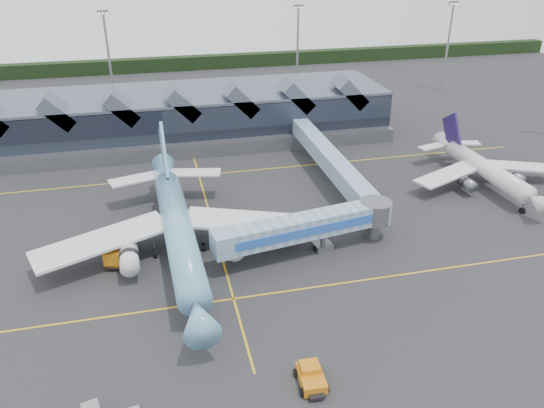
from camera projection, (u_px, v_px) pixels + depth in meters
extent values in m
plane|color=#262628|center=(223.00, 261.00, 67.69)|extent=(260.00, 260.00, 0.00)
cube|color=gold|center=(234.00, 299.00, 60.75)|extent=(120.00, 0.25, 0.01)
cube|color=gold|center=(199.00, 175.00, 91.97)|extent=(120.00, 0.25, 0.01)
cube|color=gold|center=(213.00, 224.00, 76.36)|extent=(0.25, 60.00, 0.01)
cube|color=black|center=(169.00, 64.00, 162.17)|extent=(260.00, 4.00, 4.00)
cube|color=black|center=(161.00, 118.00, 106.25)|extent=(90.00, 20.00, 9.00)
cube|color=#4A5263|center=(159.00, 95.00, 104.11)|extent=(90.00, 20.00, 0.60)
cube|color=slate|center=(166.00, 152.00, 98.16)|extent=(90.00, 2.50, 2.60)
cube|color=#4A5263|center=(58.00, 111.00, 94.30)|extent=(6.43, 6.00, 6.43)
cube|color=#4A5263|center=(122.00, 107.00, 96.56)|extent=(6.43, 6.00, 6.43)
cube|color=#4A5263|center=(183.00, 103.00, 98.82)|extent=(6.43, 6.00, 6.43)
cube|color=#4A5263|center=(241.00, 99.00, 101.09)|extent=(6.43, 6.00, 6.43)
cube|color=#4A5263|center=(296.00, 95.00, 103.35)|extent=(6.43, 6.00, 6.43)
cube|color=#4A5263|center=(349.00, 92.00, 105.61)|extent=(6.43, 6.00, 6.43)
cylinder|color=gray|center=(110.00, 63.00, 122.05)|extent=(0.56, 0.56, 22.00)
cube|color=slate|center=(103.00, 12.00, 117.06)|extent=(2.40, 0.50, 0.90)
cylinder|color=gray|center=(297.00, 54.00, 131.31)|extent=(0.56, 0.56, 22.00)
cube|color=slate|center=(298.00, 7.00, 126.32)|extent=(2.40, 0.50, 0.90)
cylinder|color=gray|center=(447.00, 48.00, 137.81)|extent=(0.56, 0.56, 22.00)
cube|color=slate|center=(454.00, 3.00, 132.82)|extent=(2.40, 0.50, 0.90)
cylinder|color=#61A5C5|center=(179.00, 231.00, 66.65)|extent=(4.73, 30.08, 3.70)
cone|color=#61A5C5|center=(199.00, 318.00, 51.56)|extent=(3.87, 5.26, 3.70)
cube|color=black|center=(199.00, 315.00, 50.66)|extent=(1.42, 0.38, 0.48)
cone|color=#61A5C5|center=(165.00, 173.00, 82.35)|extent=(3.93, 6.97, 3.70)
cube|color=silver|center=(101.00, 241.00, 65.79)|extent=(17.70, 10.97, 1.22)
cube|color=silver|center=(250.00, 221.00, 70.25)|extent=(17.69, 9.99, 1.22)
cylinder|color=silver|center=(129.00, 258.00, 64.04)|extent=(2.47, 5.21, 2.29)
cylinder|color=silver|center=(232.00, 243.00, 67.01)|extent=(2.47, 5.21, 2.29)
cube|color=#61A5C5|center=(164.00, 153.00, 79.13)|extent=(0.76, 9.48, 10.19)
cube|color=silver|center=(135.00, 179.00, 80.18)|extent=(8.23, 5.00, 0.24)
cube|color=silver|center=(195.00, 173.00, 82.32)|extent=(8.16, 4.54, 0.24)
cylinder|color=slate|center=(196.00, 319.00, 55.83)|extent=(0.27, 0.27, 2.14)
cylinder|color=slate|center=(155.00, 249.00, 68.34)|extent=(0.27, 0.27, 2.14)
cylinder|color=slate|center=(203.00, 242.00, 69.82)|extent=(0.27, 0.27, 2.14)
cylinder|color=black|center=(196.00, 325.00, 56.14)|extent=(0.48, 1.38, 1.37)
cylinder|color=silver|center=(487.00, 170.00, 86.31)|extent=(3.51, 20.11, 2.86)
cone|color=silver|center=(537.00, 201.00, 76.22)|extent=(2.97, 3.52, 2.86)
cube|color=black|center=(540.00, 198.00, 75.58)|extent=(1.10, 0.37, 0.48)
cone|color=silver|center=(446.00, 143.00, 96.79)|extent=(3.01, 4.67, 2.86)
cube|color=silver|center=(447.00, 175.00, 85.75)|extent=(12.46, 7.54, 0.96)
cube|color=silver|center=(518.00, 166.00, 88.89)|extent=(12.47, 6.88, 0.96)
cylinder|color=slate|center=(467.00, 183.00, 84.58)|extent=(1.89, 3.49, 1.77)
cylinder|color=slate|center=(515.00, 177.00, 86.67)|extent=(1.89, 3.49, 1.77)
cube|color=#221746|center=(452.00, 131.00, 94.60)|extent=(0.64, 6.44, 6.97)
cube|color=silver|center=(433.00, 146.00, 95.30)|extent=(5.79, 3.42, 0.24)
cube|color=silver|center=(464.00, 143.00, 96.80)|extent=(5.75, 3.10, 0.24)
cylinder|color=slate|center=(523.00, 208.00, 79.21)|extent=(0.27, 0.27, 1.66)
cylinder|color=slate|center=(469.00, 182.00, 87.50)|extent=(0.27, 0.27, 1.66)
cylinder|color=slate|center=(494.00, 179.00, 88.64)|extent=(0.27, 0.27, 1.66)
cylinder|color=black|center=(522.00, 211.00, 79.45)|extent=(0.46, 1.07, 1.06)
cube|color=#6C93B5|center=(303.00, 227.00, 67.53)|extent=(19.80, 6.14, 2.84)
cube|color=blue|center=(309.00, 232.00, 66.29)|extent=(19.33, 3.36, 1.18)
cube|color=#6C93B5|center=(223.00, 244.00, 63.80)|extent=(3.03, 3.51, 2.94)
cylinder|color=slate|center=(323.00, 236.00, 69.47)|extent=(0.69, 0.69, 4.05)
cube|color=slate|center=(323.00, 246.00, 70.19)|extent=(2.64, 2.32, 0.88)
cylinder|color=black|center=(316.00, 248.00, 69.89)|extent=(0.53, 0.93, 0.88)
cylinder|color=black|center=(329.00, 245.00, 70.57)|extent=(0.53, 0.93, 0.88)
cylinder|color=slate|center=(375.00, 211.00, 71.27)|extent=(4.31, 4.31, 2.94)
cylinder|color=slate|center=(374.00, 225.00, 72.19)|extent=(1.76, 1.76, 4.05)
cube|color=black|center=(120.00, 251.00, 68.75)|extent=(3.73, 8.26, 0.44)
cube|color=#C47112|center=(114.00, 257.00, 65.64)|extent=(2.49, 2.35, 1.95)
cube|color=black|center=(112.00, 257.00, 64.81)|extent=(1.94, 0.53, 0.89)
cylinder|color=silver|center=(121.00, 239.00, 69.16)|extent=(3.06, 5.46, 2.04)
sphere|color=silver|center=(125.00, 229.00, 71.45)|extent=(1.95, 1.95, 1.95)
sphere|color=silver|center=(116.00, 249.00, 66.86)|extent=(1.95, 1.95, 1.95)
cylinder|color=black|center=(107.00, 264.00, 66.45)|extent=(0.49, 0.93, 0.89)
cylinder|color=black|center=(125.00, 263.00, 66.51)|extent=(0.49, 0.93, 0.89)
cylinder|color=black|center=(113.00, 250.00, 69.22)|extent=(0.49, 0.93, 0.89)
cylinder|color=black|center=(130.00, 250.00, 69.28)|extent=(0.49, 0.93, 0.89)
cylinder|color=black|center=(117.00, 242.00, 71.20)|extent=(0.49, 0.93, 0.89)
cylinder|color=black|center=(133.00, 241.00, 71.25)|extent=(0.49, 0.93, 0.89)
cube|color=#C47112|center=(311.00, 378.00, 48.95)|extent=(2.34, 3.70, 1.01)
cube|color=#C47112|center=(310.00, 367.00, 49.14)|extent=(1.87, 1.67, 0.70)
cube|color=black|center=(317.00, 396.00, 47.40)|extent=(1.44, 0.86, 0.30)
cylinder|color=black|center=(302.00, 392.00, 47.83)|extent=(0.33, 0.81, 0.80)
cylinder|color=black|center=(327.00, 388.00, 48.24)|extent=(0.33, 0.81, 0.80)
cylinder|color=black|center=(296.00, 373.00, 49.94)|extent=(0.33, 0.81, 0.80)
cylinder|color=black|center=(320.00, 369.00, 50.34)|extent=(0.33, 0.81, 0.80)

